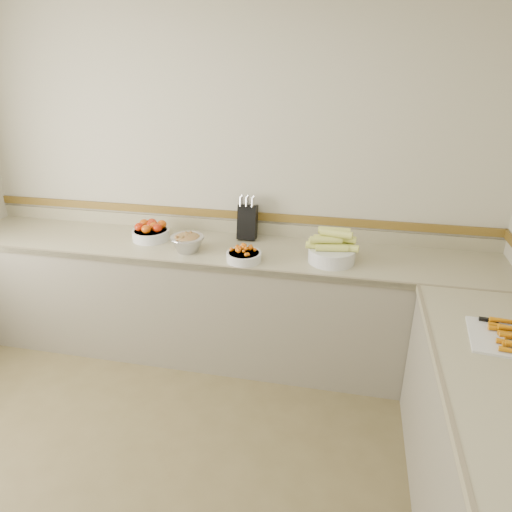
% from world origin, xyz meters
% --- Properties ---
extents(back_wall, '(4.00, 0.00, 4.00)m').
position_xyz_m(back_wall, '(0.00, 2.00, 1.30)').
color(back_wall, '#B1AB92').
rests_on(back_wall, ground_plane).
extents(counter_back, '(4.00, 0.65, 1.08)m').
position_xyz_m(counter_back, '(0.00, 1.68, 0.45)').
color(counter_back, gray).
rests_on(counter_back, ground_plane).
extents(knife_block, '(0.14, 0.17, 0.34)m').
position_xyz_m(knife_block, '(0.17, 1.90, 1.04)').
color(knife_block, black).
rests_on(knife_block, counter_back).
extents(tomato_bowl, '(0.28, 0.28, 0.14)m').
position_xyz_m(tomato_bowl, '(-0.54, 1.73, 0.96)').
color(tomato_bowl, silver).
rests_on(tomato_bowl, counter_back).
extents(cherry_tomato_bowl, '(0.24, 0.24, 0.13)m').
position_xyz_m(cherry_tomato_bowl, '(0.24, 1.48, 0.94)').
color(cherry_tomato_bowl, silver).
rests_on(cherry_tomato_bowl, counter_back).
extents(corn_bowl, '(0.35, 0.32, 0.23)m').
position_xyz_m(corn_bowl, '(0.82, 1.59, 0.98)').
color(corn_bowl, silver).
rests_on(corn_bowl, counter_back).
extents(rhubarb_bowl, '(0.24, 0.24, 0.14)m').
position_xyz_m(rhubarb_bowl, '(-0.19, 1.56, 0.97)').
color(rhubarb_bowl, '#B2B2BA').
rests_on(rhubarb_bowl, counter_back).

